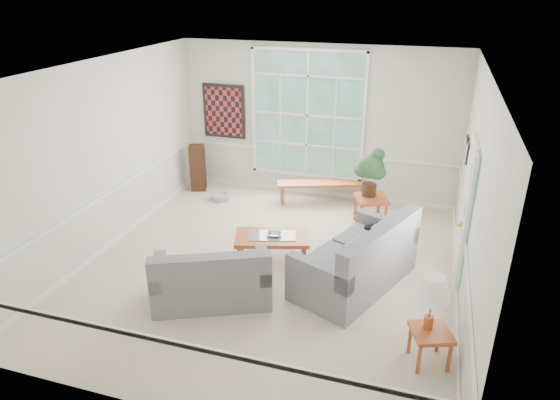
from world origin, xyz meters
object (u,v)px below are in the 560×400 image
object	(u,v)px
coffee_table	(272,248)
side_table	(429,346)
loveseat_front	(211,272)
end_table	(370,211)
loveseat_right	(355,252)

from	to	relation	value
coffee_table	side_table	distance (m)	2.94
loveseat_front	coffee_table	world-z (taller)	loveseat_front
end_table	loveseat_front	bearing A→B (deg)	-120.65
end_table	side_table	bearing A→B (deg)	-71.33
loveseat_right	coffee_table	xyz separation A→B (m)	(-1.34, 0.29, -0.31)
side_table	end_table	bearing A→B (deg)	108.67
loveseat_right	end_table	world-z (taller)	loveseat_right
loveseat_front	side_table	world-z (taller)	loveseat_front
loveseat_front	end_table	xyz separation A→B (m)	(1.75, 2.96, -0.16)
loveseat_front	coffee_table	xyz separation A→B (m)	(0.46, 1.25, -0.21)
loveseat_front	side_table	size ratio (longest dim) A/B	3.61
loveseat_front	coffee_table	size ratio (longest dim) A/B	1.38
coffee_table	end_table	distance (m)	2.14
loveseat_front	end_table	distance (m)	3.44
loveseat_right	loveseat_front	distance (m)	2.04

